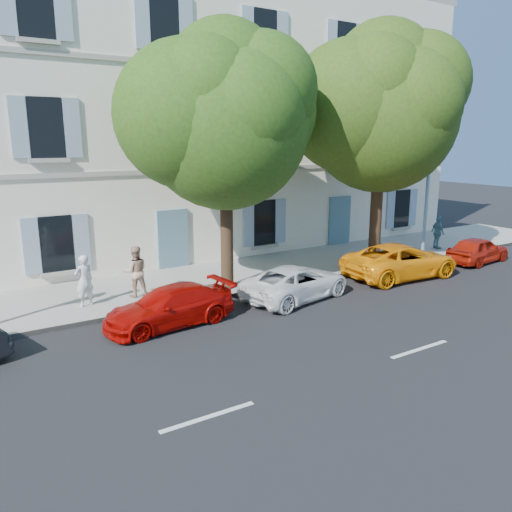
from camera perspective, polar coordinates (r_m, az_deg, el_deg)
ground at (r=16.20m, az=7.29°, el=-5.70°), size 90.00×90.00×0.00m
sidewalk at (r=19.66m, az=-0.92°, el=-1.98°), size 36.00×4.50×0.15m
kerb at (r=17.91m, az=2.68°, el=-3.49°), size 36.00×0.16×0.16m
building at (r=24.10m, az=-8.31°, el=14.91°), size 28.00×7.00×12.00m
car_red_coupe at (r=14.51m, az=-9.84°, el=-5.72°), size 3.97×1.91×1.12m
car_white_coupe at (r=16.70m, az=4.63°, el=-3.03°), size 4.34×2.65×1.12m
car_yellow_supercar at (r=20.01m, az=16.24°, el=-0.52°), size 4.85×2.46×1.31m
car_red_hatchback at (r=23.57m, az=24.02°, el=0.65°), size 3.46×1.67×1.14m
tree_left at (r=16.77m, az=-3.53°, el=14.63°), size 5.51×5.51×8.54m
tree_right at (r=21.15m, az=14.12°, el=15.17°), size 6.01×6.01×9.26m
street_lamp at (r=23.02m, az=19.50°, el=10.15°), size 0.41×1.57×7.32m
pedestrian_a at (r=16.30m, az=-19.04°, el=-2.68°), size 0.67×0.52×1.62m
pedestrian_b at (r=16.81m, az=-13.62°, el=-1.73°), size 0.92×0.77×1.69m
pedestrian_c at (r=25.07m, az=20.07°, el=2.55°), size 0.65×1.00×1.58m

